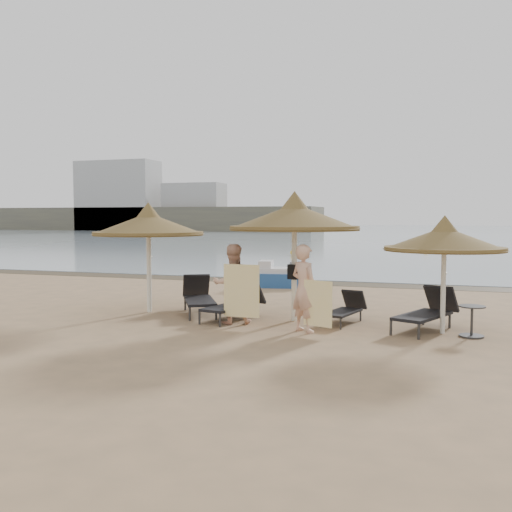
{
  "coord_description": "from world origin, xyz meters",
  "views": [
    {
      "loc": [
        3.7,
        -11.43,
        2.48
      ],
      "look_at": [
        -0.41,
        1.2,
        1.55
      ],
      "focal_mm": 40.0,
      "sensor_mm": 36.0,
      "label": 1
    }
  ],
  "objects": [
    {
      "name": "palapa_center",
      "position": [
        0.41,
        1.62,
        2.45
      ],
      "size": [
        3.1,
        3.1,
        3.07
      ],
      "rotation": [
        0.0,
        0.0,
        0.01
      ],
      "color": "silver",
      "rests_on": "ground"
    },
    {
      "name": "sea",
      "position": [
        0.0,
        80.0,
        0.01
      ],
      "size": [
        200.0,
        140.0,
        0.03
      ],
      "primitive_type": "cube",
      "color": "gray",
      "rests_on": "ground"
    },
    {
      "name": "lounger_near_left",
      "position": [
        -0.99,
        1.44,
        0.39
      ],
      "size": [
        1.13,
        2.05,
        0.87
      ],
      "rotation": [
        0.0,
        0.0,
        -0.26
      ],
      "color": "#323233",
      "rests_on": "ground"
    },
    {
      "name": "lounger_far_right",
      "position": [
        3.46,
        1.51,
        0.41
      ],
      "size": [
        1.43,
        2.15,
        0.92
      ],
      "rotation": [
        0.0,
        0.0,
        -0.4
      ],
      "color": "#323233",
      "rests_on": "ground"
    },
    {
      "name": "towel_left",
      "position": [
        -0.52,
        0.48,
        0.82
      ],
      "size": [
        0.85,
        0.04,
        1.19
      ],
      "rotation": [
        0.0,
        0.0,
        -0.02
      ],
      "color": "yellow",
      "rests_on": "ground"
    },
    {
      "name": "pedal_boat",
      "position": [
        -1.85,
        7.85,
        0.34
      ],
      "size": [
        2.13,
        1.46,
        0.92
      ],
      "rotation": [
        0.0,
        0.0,
        0.16
      ],
      "color": "#234D8C",
      "rests_on": "ground"
    },
    {
      "name": "towel_right",
      "position": [
        1.28,
        0.15,
        0.67
      ],
      "size": [
        0.66,
        0.25,
        0.97
      ],
      "rotation": [
        0.0,
        0.0,
        -0.35
      ],
      "color": "yellow",
      "rests_on": "ground"
    },
    {
      "name": "wet_sand_strip",
      "position": [
        0.0,
        9.4,
        0.0
      ],
      "size": [
        200.0,
        1.6,
        0.01
      ],
      "primitive_type": "cube",
      "color": "#463B28",
      "rests_on": "ground"
    },
    {
      "name": "palapa_left",
      "position": [
        -3.47,
        1.65,
        2.26
      ],
      "size": [
        2.87,
        2.87,
        2.84
      ],
      "rotation": [
        0.0,
        0.0,
        -0.01
      ],
      "color": "silver",
      "rests_on": "ground"
    },
    {
      "name": "buoy_left",
      "position": [
        -5.13,
        23.32,
        0.19
      ],
      "size": [
        0.39,
        0.39,
        0.39
      ],
      "primitive_type": "sphere",
      "color": "yellow",
      "rests_on": "ground"
    },
    {
      "name": "buoy_mid",
      "position": [
        2.72,
        30.87,
        0.19
      ],
      "size": [
        0.37,
        0.37,
        0.37
      ],
      "primitive_type": "sphere",
      "color": "yellow",
      "rests_on": "ground"
    },
    {
      "name": "side_table",
      "position": [
        4.34,
        0.97,
        0.3
      ],
      "size": [
        0.54,
        0.54,
        0.65
      ],
      "rotation": [
        0.0,
        0.0,
        0.02
      ],
      "color": "#323233",
      "rests_on": "ground"
    },
    {
      "name": "bag_patterned",
      "position": [
        0.41,
        1.8,
        1.21
      ],
      "size": [
        0.29,
        0.11,
        0.37
      ],
      "rotation": [
        0.0,
        0.0,
        -0.03
      ],
      "color": "white",
      "rests_on": "ground"
    },
    {
      "name": "bag_dark",
      "position": [
        0.41,
        1.46,
        1.18
      ],
      "size": [
        0.26,
        0.15,
        0.35
      ],
      "rotation": [
        0.0,
        0.0,
        -0.3
      ],
      "color": "black",
      "rests_on": "ground"
    },
    {
      "name": "ground",
      "position": [
        0.0,
        0.0,
        0.0
      ],
      "size": [
        160.0,
        160.0,
        0.0
      ],
      "primitive_type": "plane",
      "color": "#9F7B55",
      "rests_on": "ground"
    },
    {
      "name": "lounger_far_left",
      "position": [
        -2.22,
        1.98,
        0.42
      ],
      "size": [
        1.62,
        2.17,
        0.94
      ],
      "rotation": [
        0.0,
        0.0,
        0.51
      ],
      "color": "#323233",
      "rests_on": "ground"
    },
    {
      "name": "person_left",
      "position": [
        -0.87,
        0.83,
        1.07
      ],
      "size": [
        1.16,
        0.99,
        2.14
      ],
      "primitive_type": "imported",
      "rotation": [
        0.0,
        0.0,
        3.56
      ],
      "color": "#DAA485",
      "rests_on": "ground"
    },
    {
      "name": "lounger_near_right",
      "position": [
        1.61,
        1.79,
        0.32
      ],
      "size": [
        0.88,
        1.68,
        0.72
      ],
      "rotation": [
        0.0,
        0.0,
        -0.23
      ],
      "color": "#323233",
      "rests_on": "ground"
    },
    {
      "name": "palapa_right",
      "position": [
        3.77,
        1.18,
        2.0
      ],
      "size": [
        2.53,
        2.53,
        2.51
      ],
      "rotation": [
        0.0,
        0.0,
        -0.38
      ],
      "color": "silver",
      "rests_on": "ground"
    },
    {
      "name": "person_right",
      "position": [
        0.93,
        0.4,
        1.1
      ],
      "size": [
        1.2,
        1.1,
        2.19
      ],
      "primitive_type": "imported",
      "rotation": [
        0.0,
        0.0,
        2.57
      ],
      "color": "#DAA485",
      "rests_on": "ground"
    },
    {
      "name": "far_shore",
      "position": [
        -25.1,
        77.82,
        2.91
      ],
      "size": [
        150.0,
        54.8,
        12.0
      ],
      "color": "#625D48",
      "rests_on": "ground"
    }
  ]
}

